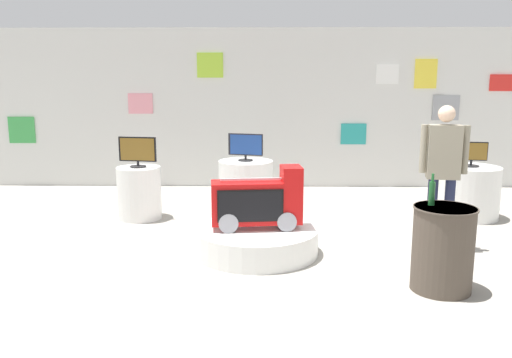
{
  "coord_description": "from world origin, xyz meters",
  "views": [
    {
      "loc": [
        -0.19,
        -5.68,
        2.08
      ],
      "look_at": [
        -0.31,
        0.67,
        0.85
      ],
      "focal_mm": 36.72,
      "sensor_mm": 36.0,
      "label": 1
    }
  ],
  "objects_px": {
    "display_pedestal_center_rear": "(246,185)",
    "side_table_round": "(443,248)",
    "bottle_on_side_table": "(432,192)",
    "display_pedestal_right_rear": "(469,192)",
    "tv_on_center_rear": "(246,146)",
    "tv_on_left_rear": "(137,151)",
    "novelty_firetruck_tv": "(258,203)",
    "main_display_pedestal": "(256,240)",
    "display_pedestal_left_rear": "(139,193)",
    "shopper_browsing_near_truck": "(443,166)",
    "tv_on_right_rear": "(472,154)"
  },
  "relations": [
    {
      "from": "main_display_pedestal",
      "to": "side_table_round",
      "type": "relative_size",
      "value": 1.75
    },
    {
      "from": "display_pedestal_left_rear",
      "to": "tv_on_left_rear",
      "type": "relative_size",
      "value": 1.37
    },
    {
      "from": "tv_on_center_rear",
      "to": "side_table_round",
      "type": "xyz_separation_m",
      "value": [
        2.06,
        -3.28,
        -0.58
      ]
    },
    {
      "from": "tv_on_left_rear",
      "to": "tv_on_right_rear",
      "type": "height_order",
      "value": "tv_on_left_rear"
    },
    {
      "from": "main_display_pedestal",
      "to": "display_pedestal_left_rear",
      "type": "bearing_deg",
      "value": 138.68
    },
    {
      "from": "main_display_pedestal",
      "to": "display_pedestal_right_rear",
      "type": "distance_m",
      "value": 3.61
    },
    {
      "from": "main_display_pedestal",
      "to": "shopper_browsing_near_truck",
      "type": "bearing_deg",
      "value": 4.85
    },
    {
      "from": "tv_on_center_rear",
      "to": "display_pedestal_right_rear",
      "type": "bearing_deg",
      "value": -8.19
    },
    {
      "from": "novelty_firetruck_tv",
      "to": "bottle_on_side_table",
      "type": "distance_m",
      "value": 2.02
    },
    {
      "from": "tv_on_center_rear",
      "to": "tv_on_right_rear",
      "type": "height_order",
      "value": "tv_on_center_rear"
    },
    {
      "from": "bottle_on_side_table",
      "to": "display_pedestal_left_rear",
      "type": "bearing_deg",
      "value": 143.87
    },
    {
      "from": "tv_on_right_rear",
      "to": "main_display_pedestal",
      "type": "bearing_deg",
      "value": -151.76
    },
    {
      "from": "display_pedestal_right_rear",
      "to": "main_display_pedestal",
      "type": "bearing_deg",
      "value": -151.7
    },
    {
      "from": "tv_on_left_rear",
      "to": "display_pedestal_center_rear",
      "type": "bearing_deg",
      "value": 22.15
    },
    {
      "from": "tv_on_center_rear",
      "to": "shopper_browsing_near_truck",
      "type": "xyz_separation_m",
      "value": [
        2.45,
        -2.01,
        0.02
      ]
    },
    {
      "from": "display_pedestal_center_rear",
      "to": "display_pedestal_right_rear",
      "type": "distance_m",
      "value": 3.42
    },
    {
      "from": "tv_on_left_rear",
      "to": "side_table_round",
      "type": "bearing_deg",
      "value": -36.07
    },
    {
      "from": "display_pedestal_center_rear",
      "to": "display_pedestal_right_rear",
      "type": "height_order",
      "value": "same"
    },
    {
      "from": "tv_on_left_rear",
      "to": "bottle_on_side_table",
      "type": "distance_m",
      "value": 4.36
    },
    {
      "from": "display_pedestal_left_rear",
      "to": "tv_on_center_rear",
      "type": "distance_m",
      "value": 1.8
    },
    {
      "from": "display_pedestal_left_rear",
      "to": "side_table_round",
      "type": "xyz_separation_m",
      "value": [
        3.64,
        -2.65,
        0.04
      ]
    },
    {
      "from": "bottle_on_side_table",
      "to": "main_display_pedestal",
      "type": "bearing_deg",
      "value": 150.0
    },
    {
      "from": "tv_on_center_rear",
      "to": "display_pedestal_right_rear",
      "type": "xyz_separation_m",
      "value": [
        3.38,
        -0.49,
        -0.62
      ]
    },
    {
      "from": "tv_on_right_rear",
      "to": "bottle_on_side_table",
      "type": "xyz_separation_m",
      "value": [
        -1.43,
        -2.71,
        0.0
      ]
    },
    {
      "from": "bottle_on_side_table",
      "to": "shopper_browsing_near_truck",
      "type": "height_order",
      "value": "shopper_browsing_near_truck"
    },
    {
      "from": "display_pedestal_left_rear",
      "to": "main_display_pedestal",
      "type": "bearing_deg",
      "value": -41.32
    },
    {
      "from": "novelty_firetruck_tv",
      "to": "bottle_on_side_table",
      "type": "relative_size",
      "value": 3.48
    },
    {
      "from": "main_display_pedestal",
      "to": "tv_on_right_rear",
      "type": "bearing_deg",
      "value": 28.24
    },
    {
      "from": "display_pedestal_left_rear",
      "to": "shopper_browsing_near_truck",
      "type": "xyz_separation_m",
      "value": [
        4.02,
        -1.37,
        0.65
      ]
    },
    {
      "from": "novelty_firetruck_tv",
      "to": "side_table_round",
      "type": "height_order",
      "value": "novelty_firetruck_tv"
    },
    {
      "from": "shopper_browsing_near_truck",
      "to": "display_pedestal_left_rear",
      "type": "bearing_deg",
      "value": 161.14
    },
    {
      "from": "display_pedestal_center_rear",
      "to": "tv_on_center_rear",
      "type": "bearing_deg",
      "value": -74.78
    },
    {
      "from": "tv_on_center_rear",
      "to": "shopper_browsing_near_truck",
      "type": "relative_size",
      "value": 0.31
    },
    {
      "from": "display_pedestal_left_rear",
      "to": "display_pedestal_right_rear",
      "type": "xyz_separation_m",
      "value": [
        4.95,
        0.14,
        0.0
      ]
    },
    {
      "from": "display_pedestal_center_rear",
      "to": "shopper_browsing_near_truck",
      "type": "bearing_deg",
      "value": -39.33
    },
    {
      "from": "bottle_on_side_table",
      "to": "side_table_round",
      "type": "bearing_deg",
      "value": -35.41
    },
    {
      "from": "display_pedestal_right_rear",
      "to": "bottle_on_side_table",
      "type": "distance_m",
      "value": 3.12
    },
    {
      "from": "display_pedestal_center_rear",
      "to": "side_table_round",
      "type": "bearing_deg",
      "value": -57.86
    },
    {
      "from": "novelty_firetruck_tv",
      "to": "display_pedestal_left_rear",
      "type": "relative_size",
      "value": 1.41
    },
    {
      "from": "tv_on_center_rear",
      "to": "tv_on_left_rear",
      "type": "bearing_deg",
      "value": -157.99
    },
    {
      "from": "novelty_firetruck_tv",
      "to": "display_pedestal_center_rear",
      "type": "bearing_deg",
      "value": 95.98
    },
    {
      "from": "main_display_pedestal",
      "to": "tv_on_right_rear",
      "type": "relative_size",
      "value": 3.35
    },
    {
      "from": "display_pedestal_left_rear",
      "to": "bottle_on_side_table",
      "type": "xyz_separation_m",
      "value": [
        3.52,
        -2.57,
        0.59
      ]
    },
    {
      "from": "novelty_firetruck_tv",
      "to": "side_table_round",
      "type": "distance_m",
      "value": 2.14
    },
    {
      "from": "display_pedestal_center_rear",
      "to": "tv_on_right_rear",
      "type": "height_order",
      "value": "tv_on_right_rear"
    },
    {
      "from": "bottle_on_side_table",
      "to": "shopper_browsing_near_truck",
      "type": "relative_size",
      "value": 0.18
    },
    {
      "from": "display_pedestal_right_rear",
      "to": "tv_on_right_rear",
      "type": "distance_m",
      "value": 0.59
    },
    {
      "from": "tv_on_left_rear",
      "to": "novelty_firetruck_tv",
      "type": "bearing_deg",
      "value": -41.0
    },
    {
      "from": "bottle_on_side_table",
      "to": "shopper_browsing_near_truck",
      "type": "bearing_deg",
      "value": 67.18
    },
    {
      "from": "novelty_firetruck_tv",
      "to": "display_pedestal_right_rear",
      "type": "height_order",
      "value": "novelty_firetruck_tv"
    }
  ]
}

